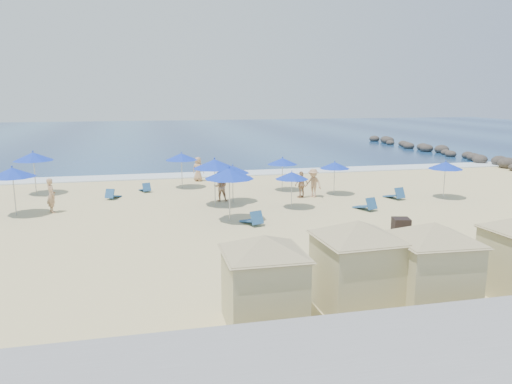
# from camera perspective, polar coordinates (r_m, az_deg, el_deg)

# --- Properties ---
(ground) EXTENTS (160.00, 160.00, 0.00)m
(ground) POSITION_cam_1_polar(r_m,az_deg,el_deg) (23.55, 1.89, -3.85)
(ground) COLOR #D4C186
(ground) RESTS_ON ground
(ocean) EXTENTS (160.00, 80.00, 0.06)m
(ocean) POSITION_cam_1_polar(r_m,az_deg,el_deg) (77.44, -8.70, 6.55)
(ocean) COLOR navy
(ocean) RESTS_ON ground
(surf_line) EXTENTS (160.00, 2.50, 0.08)m
(surf_line) POSITION_cam_1_polar(r_m,az_deg,el_deg) (38.42, -4.07, 2.06)
(surf_line) COLOR white
(surf_line) RESTS_ON ground
(seawall) EXTENTS (160.00, 6.10, 1.22)m
(seawall) POSITION_cam_1_polar(r_m,az_deg,el_deg) (11.67, 20.07, -17.39)
(seawall) COLOR gray
(seawall) RESTS_ON ground
(rock_jetty) EXTENTS (2.56, 26.66, 0.96)m
(rock_jetty) POSITION_cam_1_polar(r_m,az_deg,el_deg) (55.90, 19.44, 4.64)
(rock_jetty) COLOR #2B2624
(rock_jetty) RESTS_ON ground
(trash_bin) EXTENTS (0.86, 0.86, 0.72)m
(trash_bin) POSITION_cam_1_polar(r_m,az_deg,el_deg) (22.98, 16.24, -3.76)
(trash_bin) COLOR black
(trash_bin) RESTS_ON ground
(cabana_0) EXTENTS (4.37, 4.37, 2.74)m
(cabana_0) POSITION_cam_1_polar(r_m,az_deg,el_deg) (13.30, 0.90, -8.76)
(cabana_0) COLOR tan
(cabana_0) RESTS_ON ground
(cabana_1) EXTENTS (4.59, 4.59, 2.88)m
(cabana_1) POSITION_cam_1_polar(r_m,az_deg,el_deg) (14.54, 11.49, -6.90)
(cabana_1) COLOR tan
(cabana_1) RESTS_ON ground
(cabana_2) EXTENTS (4.50, 4.50, 2.83)m
(cabana_2) POSITION_cam_1_polar(r_m,az_deg,el_deg) (15.11, 19.54, -6.76)
(cabana_2) COLOR tan
(cabana_2) RESTS_ON ground
(umbrella_1) EXTENTS (2.25, 2.25, 2.56)m
(umbrella_1) POSITION_cam_1_polar(r_m,az_deg,el_deg) (27.88, -26.08, 2.03)
(umbrella_1) COLOR #A5A8AD
(umbrella_1) RESTS_ON ground
(umbrella_2) EXTENTS (2.38, 2.38, 2.71)m
(umbrella_2) POSITION_cam_1_polar(r_m,az_deg,el_deg) (33.30, -24.11, 3.72)
(umbrella_2) COLOR #A5A8AD
(umbrella_2) RESTS_ON ground
(umbrella_3) EXTENTS (2.09, 2.09, 2.38)m
(umbrella_3) POSITION_cam_1_polar(r_m,az_deg,el_deg) (32.95, -8.52, 4.01)
(umbrella_3) COLOR #A5A8AD
(umbrella_3) RESTS_ON ground
(umbrella_4) EXTENTS (2.37, 2.37, 2.70)m
(umbrella_4) POSITION_cam_1_polar(r_m,az_deg,el_deg) (27.35, -4.75, 3.22)
(umbrella_4) COLOR #A5A8AD
(umbrella_4) RESTS_ON ground
(umbrella_5) EXTENTS (2.39, 2.39, 2.72)m
(umbrella_5) POSITION_cam_1_polar(r_m,az_deg,el_deg) (23.86, -3.07, 2.14)
(umbrella_5) COLOR #A5A8AD
(umbrella_5) RESTS_ON ground
(umbrella_6) EXTENTS (1.92, 1.92, 2.18)m
(umbrella_6) POSITION_cam_1_polar(r_m,az_deg,el_deg) (28.25, -2.68, 2.59)
(umbrella_6) COLOR #A5A8AD
(umbrella_6) RESTS_ON ground
(umbrella_7) EXTENTS (1.82, 1.82, 2.07)m
(umbrella_7) POSITION_cam_1_polar(r_m,az_deg,el_deg) (26.80, 4.11, 1.89)
(umbrella_7) COLOR #A5A8AD
(umbrella_7) RESTS_ON ground
(umbrella_8) EXTENTS (1.92, 1.92, 2.19)m
(umbrella_8) POSITION_cam_1_polar(r_m,az_deg,el_deg) (31.70, 3.04, 3.53)
(umbrella_8) COLOR #A5A8AD
(umbrella_8) RESTS_ON ground
(umbrella_9) EXTENTS (1.84, 1.84, 2.09)m
(umbrella_9) POSITION_cam_1_polar(r_m,az_deg,el_deg) (30.80, 8.98, 3.03)
(umbrella_9) COLOR #A5A8AD
(umbrella_9) RESTS_ON ground
(umbrella_10) EXTENTS (1.99, 1.99, 2.27)m
(umbrella_10) POSITION_cam_1_polar(r_m,az_deg,el_deg) (31.36, 20.85, 2.86)
(umbrella_10) COLOR #A5A8AD
(umbrella_10) RESTS_ON ground
(beach_chair_1) EXTENTS (0.97, 1.29, 0.65)m
(beach_chair_1) POSITION_cam_1_polar(r_m,az_deg,el_deg) (30.62, -16.09, -0.34)
(beach_chair_1) COLOR #245185
(beach_chair_1) RESTS_ON ground
(beach_chair_2) EXTENTS (0.80, 1.22, 0.62)m
(beach_chair_2) POSITION_cam_1_polar(r_m,az_deg,el_deg) (32.28, -12.54, 0.39)
(beach_chair_2) COLOR #245185
(beach_chair_2) RESTS_ON ground
(beach_chair_3) EXTENTS (0.98, 1.46, 0.74)m
(beach_chair_3) POSITION_cam_1_polar(r_m,az_deg,el_deg) (23.60, -0.35, -3.17)
(beach_chair_3) COLOR #245185
(beach_chair_3) RESTS_ON ground
(beach_chair_4) EXTENTS (0.99, 1.46, 0.74)m
(beach_chair_4) POSITION_cam_1_polar(r_m,az_deg,el_deg) (27.21, 12.53, -1.51)
(beach_chair_4) COLOR #245185
(beach_chair_4) RESTS_ON ground
(beach_chair_5) EXTENTS (0.87, 1.44, 0.74)m
(beach_chair_5) POSITION_cam_1_polar(r_m,az_deg,el_deg) (30.49, 15.67, -0.30)
(beach_chair_5) COLOR #245185
(beach_chair_5) RESTS_ON ground
(beachgoer_0) EXTENTS (0.69, 0.79, 1.82)m
(beachgoer_0) POSITION_cam_1_polar(r_m,az_deg,el_deg) (28.00, -22.36, -0.37)
(beachgoer_0) COLOR tan
(beachgoer_0) RESTS_ON ground
(beachgoer_1) EXTENTS (0.90, 0.75, 1.67)m
(beachgoer_1) POSITION_cam_1_polar(r_m,az_deg,el_deg) (28.78, -4.06, 0.60)
(beachgoer_1) COLOR tan
(beachgoer_1) RESTS_ON ground
(beachgoer_2) EXTENTS (1.01, 0.69, 1.59)m
(beachgoer_2) POSITION_cam_1_polar(r_m,az_deg,el_deg) (29.76, 5.22, 0.86)
(beachgoer_2) COLOR tan
(beachgoer_2) RESTS_ON ground
(beachgoer_3) EXTENTS (1.17, 1.27, 1.72)m
(beachgoer_3) POSITION_cam_1_polar(r_m,az_deg,el_deg) (29.99, 6.55, 1.03)
(beachgoer_3) COLOR tan
(beachgoer_3) RESTS_ON ground
(beachgoer_4) EXTENTS (1.00, 0.90, 1.71)m
(beachgoer_4) POSITION_cam_1_polar(r_m,az_deg,el_deg) (35.58, -6.63, 2.62)
(beachgoer_4) COLOR tan
(beachgoer_4) RESTS_ON ground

